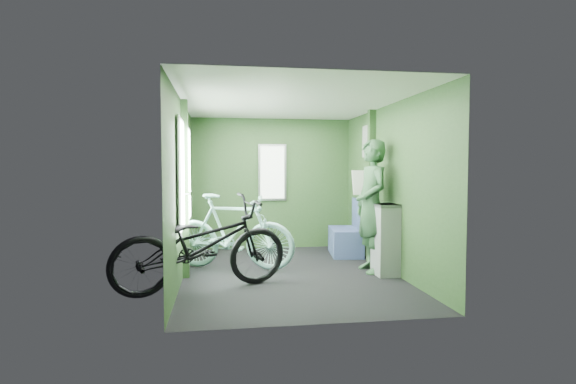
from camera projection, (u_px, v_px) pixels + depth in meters
name	position (u px, v px, depth m)	size (l,w,h in m)	color
room	(286.00, 167.00, 6.02)	(4.00, 4.02, 2.31)	black
bicycle_black	(203.00, 291.00, 5.18)	(0.72, 2.08, 1.09)	black
bicycle_mint	(232.00, 270.00, 6.30)	(0.51, 1.80, 1.08)	#86C2BA
passenger	(371.00, 206.00, 6.14)	(0.49, 0.71, 1.82)	#2E5633
waste_box	(386.00, 239.00, 5.97)	(0.28, 0.39, 0.95)	gray
bench_seat	(347.00, 238.00, 7.39)	(0.59, 0.92, 0.91)	navy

